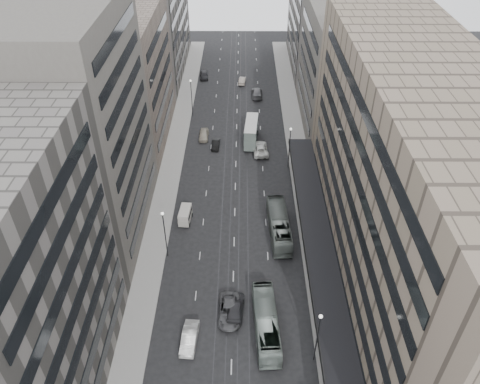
{
  "coord_description": "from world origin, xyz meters",
  "views": [
    {
      "loc": [
        1.17,
        -36.62,
        49.38
      ],
      "look_at": [
        0.86,
        20.82,
        5.06
      ],
      "focal_mm": 35.0,
      "sensor_mm": 36.0,
      "label": 1
    }
  ],
  "objects_px": {
    "double_decker": "(251,132)",
    "sedan_2": "(229,310)",
    "bus_far": "(279,225)",
    "panel_van": "(185,215)",
    "bus_near": "(266,322)",
    "sedan_1": "(189,338)"
  },
  "relations": [
    {
      "from": "double_decker",
      "to": "panel_van",
      "type": "relative_size",
      "value": 2.2
    },
    {
      "from": "bus_far",
      "to": "double_decker",
      "type": "relative_size",
      "value": 1.41
    },
    {
      "from": "bus_far",
      "to": "panel_van",
      "type": "relative_size",
      "value": 3.11
    },
    {
      "from": "bus_far",
      "to": "sedan_1",
      "type": "height_order",
      "value": "bus_far"
    },
    {
      "from": "bus_near",
      "to": "sedan_1",
      "type": "height_order",
      "value": "bus_near"
    },
    {
      "from": "bus_near",
      "to": "panel_van",
      "type": "xyz_separation_m",
      "value": [
        -12.02,
        20.68,
        -0.31
      ]
    },
    {
      "from": "panel_van",
      "to": "sedan_2",
      "type": "bearing_deg",
      "value": -63.17
    },
    {
      "from": "bus_far",
      "to": "sedan_2",
      "type": "bearing_deg",
      "value": 61.87
    },
    {
      "from": "bus_near",
      "to": "sedan_2",
      "type": "relative_size",
      "value": 1.93
    },
    {
      "from": "sedan_1",
      "to": "bus_near",
      "type": "bearing_deg",
      "value": 15.01
    },
    {
      "from": "bus_near",
      "to": "bus_far",
      "type": "height_order",
      "value": "bus_far"
    },
    {
      "from": "bus_near",
      "to": "sedan_1",
      "type": "distance_m",
      "value": 9.52
    },
    {
      "from": "double_decker",
      "to": "panel_van",
      "type": "xyz_separation_m",
      "value": [
        -10.77,
        -24.01,
        -1.15
      ]
    },
    {
      "from": "panel_van",
      "to": "sedan_2",
      "type": "height_order",
      "value": "panel_van"
    },
    {
      "from": "bus_near",
      "to": "double_decker",
      "type": "relative_size",
      "value": 1.36
    },
    {
      "from": "bus_near",
      "to": "bus_far",
      "type": "xyz_separation_m",
      "value": [
        2.68,
        17.88,
        0.07
      ]
    },
    {
      "from": "bus_far",
      "to": "panel_van",
      "type": "bearing_deg",
      "value": -13.75
    },
    {
      "from": "double_decker",
      "to": "sedan_2",
      "type": "xyz_separation_m",
      "value": [
        -3.35,
        -42.3,
        -1.61
      ]
    },
    {
      "from": "bus_far",
      "to": "sedan_1",
      "type": "bearing_deg",
      "value": 55.54
    },
    {
      "from": "bus_far",
      "to": "panel_van",
      "type": "xyz_separation_m",
      "value": [
        -14.7,
        2.79,
        -0.37
      ]
    },
    {
      "from": "bus_near",
      "to": "bus_far",
      "type": "bearing_deg",
      "value": -101.97
    },
    {
      "from": "double_decker",
      "to": "sedan_2",
      "type": "bearing_deg",
      "value": -89.88
    }
  ]
}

